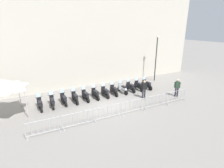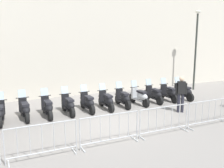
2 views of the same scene
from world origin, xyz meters
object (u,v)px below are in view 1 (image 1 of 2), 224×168
(motorcycle_9, at_px, (131,87))
(barrier_segment_3, at_px, (133,107))
(motorcycle_11, at_px, (147,85))
(officer_mid_plaza, at_px, (144,88))
(motorcycle_3, at_px, (75,98))
(barrier_segment_0, at_px, (43,128))
(barrier_segment_4, at_px, (156,101))
(barrier_segment_2, at_px, (108,113))
(motorcycle_5, at_px, (96,94))
(motorcycle_8, at_px, (123,89))
(motorcycle_6, at_px, (105,92))
(motorcycle_1, at_px, (52,102))
(motorcycle_0, at_px, (40,104))
(street_lamp, at_px, (156,54))
(barrier_segment_5, at_px, (176,97))
(motorcycle_7, at_px, (114,90))
(officer_near_row_end, at_px, (177,87))
(motorcycle_10, at_px, (139,86))
(canopy_tent, at_px, (2,85))
(barrier_segment_1, at_px, (78,120))
(motorcycle_4, at_px, (86,96))
(motorcycle_2, at_px, (64,99))

(motorcycle_9, bearing_deg, barrier_segment_3, -130.39)
(motorcycle_11, height_order, officer_mid_plaza, officer_mid_plaza)
(motorcycle_3, bearing_deg, barrier_segment_0, -139.40)
(motorcycle_3, xyz_separation_m, barrier_segment_4, (4.90, -4.83, 0.07))
(barrier_segment_2, distance_m, barrier_segment_4, 4.40)
(motorcycle_9, xyz_separation_m, barrier_segment_0, (-9.45, -2.27, 0.07))
(motorcycle_5, distance_m, barrier_segment_0, 6.36)
(motorcycle_8, bearing_deg, motorcycle_6, 170.54)
(motorcycle_6, xyz_separation_m, barrier_segment_4, (2.07, -4.29, 0.07))
(motorcycle_1, distance_m, motorcycle_11, 9.64)
(motorcycle_0, bearing_deg, street_lamp, -2.21)
(motorcycle_5, distance_m, motorcycle_9, 3.85)
(motorcycle_9, distance_m, street_lamp, 5.54)
(barrier_segment_0, bearing_deg, barrier_segment_5, -10.60)
(motorcycle_7, relative_size, officer_near_row_end, 0.99)
(motorcycle_5, relative_size, barrier_segment_5, 0.83)
(motorcycle_1, height_order, officer_mid_plaza, officer_mid_plaza)
(motorcycle_0, height_order, motorcycle_10, same)
(canopy_tent, bearing_deg, barrier_segment_3, -33.44)
(motorcycle_9, height_order, barrier_segment_1, motorcycle_9)
(officer_near_row_end, bearing_deg, barrier_segment_5, -148.68)
(motorcycle_4, xyz_separation_m, barrier_segment_3, (1.79, -4.26, 0.07))
(motorcycle_9, bearing_deg, street_lamp, 11.15)
(barrier_segment_0, bearing_deg, motorcycle_4, 32.97)
(motorcycle_6, relative_size, officer_mid_plaza, 0.99)
(motorcycle_1, bearing_deg, barrier_segment_3, -45.74)
(motorcycle_6, bearing_deg, barrier_segment_3, -91.44)
(barrier_segment_4, xyz_separation_m, officer_mid_plaza, (0.56, 1.88, 0.46))
(motorcycle_3, height_order, officer_near_row_end, officer_near_row_end)
(motorcycle_0, xyz_separation_m, motorcycle_3, (2.85, -0.49, 0.00))
(motorcycle_2, bearing_deg, motorcycle_11, -11.16)
(motorcycle_4, relative_size, officer_mid_plaza, 0.99)
(motorcycle_2, xyz_separation_m, motorcycle_7, (4.72, -0.91, 0.00))
(officer_near_row_end, bearing_deg, barrier_segment_4, -174.71)
(barrier_segment_3, relative_size, canopy_tent, 0.72)
(barrier_segment_3, height_order, canopy_tent, canopy_tent)
(motorcycle_5, bearing_deg, street_lamp, 1.95)
(barrier_segment_4, bearing_deg, canopy_tent, 150.81)
(motorcycle_5, bearing_deg, barrier_segment_4, -56.46)
(motorcycle_11, height_order, street_lamp, street_lamp)
(barrier_segment_1, height_order, barrier_segment_5, same)
(motorcycle_0, bearing_deg, motorcycle_4, -9.85)
(motorcycle_3, bearing_deg, motorcycle_10, -10.03)
(motorcycle_10, bearing_deg, motorcycle_2, 169.36)
(motorcycle_10, distance_m, canopy_tent, 12.13)
(motorcycle_0, xyz_separation_m, motorcycle_9, (8.55, -1.44, 0.00))
(motorcycle_8, distance_m, barrier_segment_2, 5.23)
(motorcycle_11, bearing_deg, barrier_segment_1, -166.56)
(barrier_segment_0, height_order, barrier_segment_4, same)
(motorcycle_4, bearing_deg, barrier_segment_0, -147.03)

